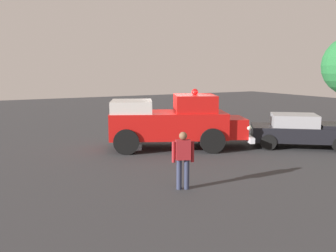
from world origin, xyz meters
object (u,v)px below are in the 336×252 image
Objects in this scene: lawn_chair_spare at (160,122)px; spectator_standing at (183,156)px; classic_hot_rod at (302,131)px; lawn_chair_by_car at (232,127)px; traffic_cone at (130,131)px; vintage_fire_truck at (173,121)px.

spectator_standing is (3.73, 8.82, 0.37)m from lawn_chair_spare.
lawn_chair_by_car is (1.39, -3.17, -0.16)m from classic_hot_rod.
lawn_chair_spare is 1.61× the size of traffic_cone.
spectator_standing is (2.48, 5.02, -0.23)m from vintage_fire_truck.
classic_hot_rod is 8.01m from spectator_standing.
classic_hot_rod is at bearing 121.70° from lawn_chair_spare.
traffic_cone is at bearing -80.48° from vintage_fire_truck.
lawn_chair_spare is 1.89m from traffic_cone.
vintage_fire_truck is at bearing -25.46° from classic_hot_rod.
vintage_fire_truck reaches higher than traffic_cone.
classic_hot_rod is 7.21× the size of traffic_cone.
lawn_chair_by_car is 0.61× the size of spectator_standing.
vintage_fire_truck is 5.60m from spectator_standing.
vintage_fire_truck reaches higher than classic_hot_rod.
spectator_standing is (6.18, 5.76, 0.37)m from lawn_chair_by_car.
lawn_chair_by_car is 8.46m from spectator_standing.
lawn_chair_spare is (3.84, -6.23, -0.16)m from classic_hot_rod.
spectator_standing is at bearing 63.75° from vintage_fire_truck.
lawn_chair_spare is at bearing -108.33° from vintage_fire_truck.
classic_hot_rod is 7.32m from lawn_chair_spare.
lawn_chair_by_car is at bearing 128.72° from lawn_chair_spare.
lawn_chair_by_car is 3.92m from lawn_chair_spare.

